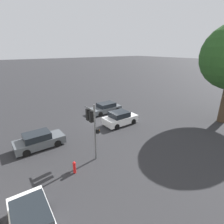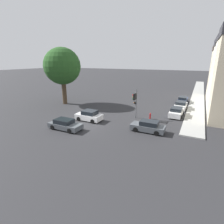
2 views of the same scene
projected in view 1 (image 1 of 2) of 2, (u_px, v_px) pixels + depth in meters
name	position (u px, v px, depth m)	size (l,w,h in m)	color
ground_plane	(105.00, 119.00, 21.78)	(300.00, 300.00, 0.00)	#28282B
traffic_signal	(92.00, 121.00, 13.30)	(0.56, 1.61, 4.52)	#515456
crossing_car_0	(106.00, 108.00, 23.88)	(4.45, 1.98, 1.35)	#4C5156
crossing_car_1	(39.00, 140.00, 15.36)	(4.18, 1.87, 1.43)	#4C5156
crossing_car_2	(120.00, 118.00, 20.12)	(3.90, 2.02, 1.55)	silver
fire_hydrant	(74.00, 167.00, 12.21)	(0.22, 0.22, 0.92)	red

